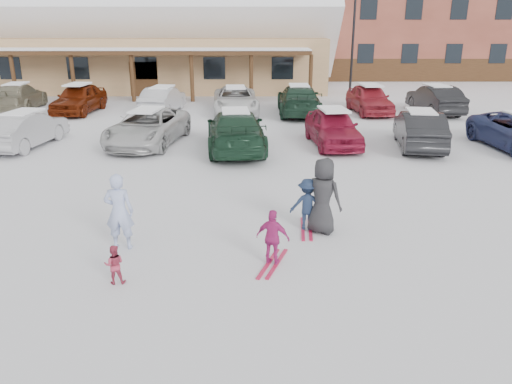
{
  "coord_description": "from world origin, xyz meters",
  "views": [
    {
      "loc": [
        0.3,
        -9.98,
        4.83
      ],
      "look_at": [
        0.3,
        1.0,
        1.0
      ],
      "focal_mm": 35.0,
      "sensor_mm": 36.0,
      "label": 1
    }
  ],
  "objects_px": {
    "adult_skier": "(119,212)",
    "parked_car_13": "(435,99)",
    "toddler_red": "(114,264)",
    "parked_car_9": "(163,100)",
    "parked_car_3": "(236,131)",
    "parked_car_10": "(236,100)",
    "bystander_dark": "(323,196)",
    "parked_car_8": "(79,99)",
    "child_navy": "(307,205)",
    "parked_car_1": "(25,129)",
    "parked_car_11": "(299,100)",
    "parked_car_2": "(148,127)",
    "parked_car_12": "(369,99)",
    "parked_car_5": "(419,130)",
    "day_lodge": "(128,31)",
    "lamp_post": "(353,34)",
    "child_magenta": "(273,238)",
    "parked_car_7": "(18,97)",
    "parked_car_4": "(333,127)"
  },
  "relations": [
    {
      "from": "adult_skier",
      "to": "parked_car_13",
      "type": "distance_m",
      "value": 20.93
    },
    {
      "from": "toddler_red",
      "to": "parked_car_9",
      "type": "relative_size",
      "value": 0.19
    },
    {
      "from": "parked_car_3",
      "to": "parked_car_10",
      "type": "relative_size",
      "value": 1.05
    },
    {
      "from": "bystander_dark",
      "to": "parked_car_8",
      "type": "xyz_separation_m",
      "value": [
        -11.09,
        15.95,
        -0.14
      ]
    },
    {
      "from": "parked_car_3",
      "to": "child_navy",
      "type": "bearing_deg",
      "value": 99.64
    },
    {
      "from": "parked_car_1",
      "to": "parked_car_3",
      "type": "height_order",
      "value": "parked_car_3"
    },
    {
      "from": "parked_car_10",
      "to": "adult_skier",
      "type": "bearing_deg",
      "value": -100.56
    },
    {
      "from": "parked_car_11",
      "to": "adult_skier",
      "type": "bearing_deg",
      "value": 72.87
    },
    {
      "from": "parked_car_2",
      "to": "parked_car_11",
      "type": "xyz_separation_m",
      "value": [
        6.6,
        6.63,
        0.06
      ]
    },
    {
      "from": "adult_skier",
      "to": "parked_car_9",
      "type": "distance_m",
      "value": 17.01
    },
    {
      "from": "parked_car_11",
      "to": "parked_car_12",
      "type": "height_order",
      "value": "parked_car_11"
    },
    {
      "from": "parked_car_9",
      "to": "parked_car_5",
      "type": "bearing_deg",
      "value": 152.89
    },
    {
      "from": "day_lodge",
      "to": "lamp_post",
      "type": "bearing_deg",
      "value": -15.43
    },
    {
      "from": "bystander_dark",
      "to": "parked_car_8",
      "type": "distance_m",
      "value": 19.43
    },
    {
      "from": "child_navy",
      "to": "parked_car_8",
      "type": "bearing_deg",
      "value": -51.84
    },
    {
      "from": "child_magenta",
      "to": "parked_car_7",
      "type": "height_order",
      "value": "parked_car_7"
    },
    {
      "from": "child_navy",
      "to": "parked_car_9",
      "type": "distance_m",
      "value": 17.05
    },
    {
      "from": "lamp_post",
      "to": "toddler_red",
      "type": "relative_size",
      "value": 8.8
    },
    {
      "from": "parked_car_1",
      "to": "parked_car_12",
      "type": "distance_m",
      "value": 16.95
    },
    {
      "from": "parked_car_11",
      "to": "lamp_post",
      "type": "bearing_deg",
      "value": -118.31
    },
    {
      "from": "adult_skier",
      "to": "parked_car_8",
      "type": "relative_size",
      "value": 0.38
    },
    {
      "from": "toddler_red",
      "to": "parked_car_10",
      "type": "height_order",
      "value": "parked_car_10"
    },
    {
      "from": "child_navy",
      "to": "parked_car_7",
      "type": "xyz_separation_m",
      "value": [
        -14.38,
        16.56,
        0.09
      ]
    },
    {
      "from": "adult_skier",
      "to": "child_magenta",
      "type": "distance_m",
      "value": 3.42
    },
    {
      "from": "day_lodge",
      "to": "parked_car_13",
      "type": "height_order",
      "value": "day_lodge"
    },
    {
      "from": "parked_car_2",
      "to": "parked_car_11",
      "type": "relative_size",
      "value": 0.96
    },
    {
      "from": "parked_car_7",
      "to": "adult_skier",
      "type": "bearing_deg",
      "value": 113.53
    },
    {
      "from": "parked_car_4",
      "to": "parked_car_9",
      "type": "height_order",
      "value": "parked_car_4"
    },
    {
      "from": "day_lodge",
      "to": "parked_car_2",
      "type": "height_order",
      "value": "day_lodge"
    },
    {
      "from": "parked_car_2",
      "to": "parked_car_12",
      "type": "distance_m",
      "value": 12.63
    },
    {
      "from": "child_magenta",
      "to": "parked_car_3",
      "type": "xyz_separation_m",
      "value": [
        -1.13,
        9.5,
        0.17
      ]
    },
    {
      "from": "parked_car_2",
      "to": "parked_car_13",
      "type": "distance_m",
      "value": 15.63
    },
    {
      "from": "parked_car_7",
      "to": "day_lodge",
      "type": "bearing_deg",
      "value": -117.12
    },
    {
      "from": "bystander_dark",
      "to": "parked_car_8",
      "type": "bearing_deg",
      "value": -22.64
    },
    {
      "from": "adult_skier",
      "to": "parked_car_3",
      "type": "relative_size",
      "value": 0.33
    },
    {
      "from": "lamp_post",
      "to": "parked_car_10",
      "type": "distance_m",
      "value": 10.52
    },
    {
      "from": "parked_car_1",
      "to": "parked_car_5",
      "type": "height_order",
      "value": "parked_car_5"
    },
    {
      "from": "child_navy",
      "to": "bystander_dark",
      "type": "bearing_deg",
      "value": 159.68
    },
    {
      "from": "adult_skier",
      "to": "toddler_red",
      "type": "relative_size",
      "value": 2.19
    },
    {
      "from": "parked_car_3",
      "to": "parked_car_11",
      "type": "distance_m",
      "value": 8.18
    },
    {
      "from": "adult_skier",
      "to": "parked_car_1",
      "type": "bearing_deg",
      "value": -56.92
    },
    {
      "from": "parked_car_3",
      "to": "parked_car_12",
      "type": "xyz_separation_m",
      "value": [
        6.87,
        8.08,
        -0.02
      ]
    },
    {
      "from": "parked_car_7",
      "to": "parked_car_4",
      "type": "bearing_deg",
      "value": 147.06
    },
    {
      "from": "child_magenta",
      "to": "parked_car_10",
      "type": "xyz_separation_m",
      "value": [
        -1.45,
        17.54,
        0.1
      ]
    },
    {
      "from": "adult_skier",
      "to": "parked_car_1",
      "type": "xyz_separation_m",
      "value": [
        -6.12,
        9.25,
        -0.16
      ]
    },
    {
      "from": "parked_car_1",
      "to": "parked_car_9",
      "type": "relative_size",
      "value": 1.01
    },
    {
      "from": "parked_car_3",
      "to": "parked_car_5",
      "type": "bearing_deg",
      "value": 178.35
    },
    {
      "from": "adult_skier",
      "to": "child_magenta",
      "type": "bearing_deg",
      "value": 166.23
    },
    {
      "from": "bystander_dark",
      "to": "parked_car_13",
      "type": "bearing_deg",
      "value": -84.28
    },
    {
      "from": "lamp_post",
      "to": "parked_car_7",
      "type": "bearing_deg",
      "value": -162.9
    }
  ]
}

